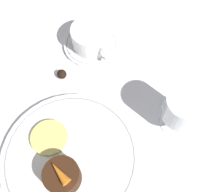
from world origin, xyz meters
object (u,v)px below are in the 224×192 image
coffee_cup (92,37)px  wine_glass (182,109)px  dinner_plate (70,156)px  dessert_cake (63,176)px

coffee_cup → wine_glass: bearing=12.8°
dinner_plate → coffee_cup: coffee_cup is taller
dinner_plate → wine_glass: 0.24m
coffee_cup → dessert_cake: size_ratio=1.86×
dinner_plate → coffee_cup: size_ratio=2.24×
dinner_plate → wine_glass: (0.04, 0.23, 0.06)m
wine_glass → dessert_cake: (-0.01, -0.26, -0.03)m
coffee_cup → dessert_cake: 0.33m
dessert_cake → coffee_cup: bearing=143.4°
wine_glass → dessert_cake: bearing=-91.1°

